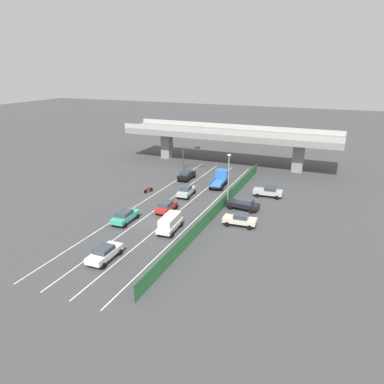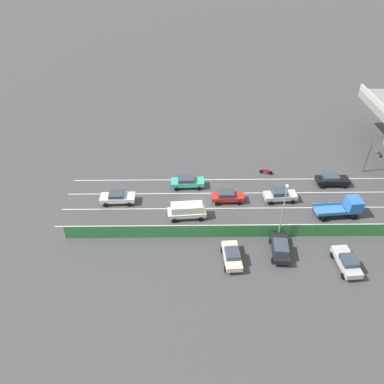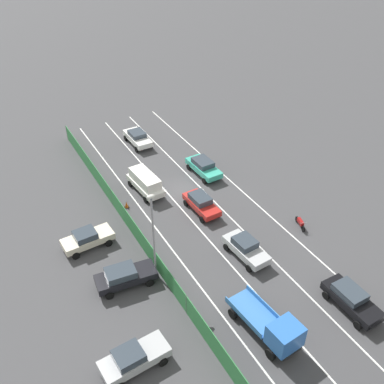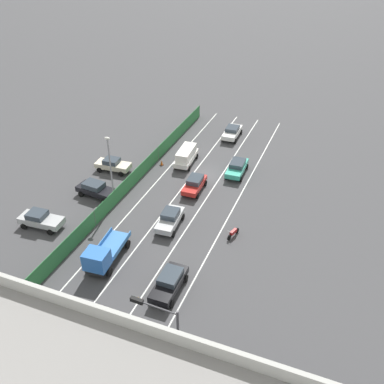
{
  "view_description": "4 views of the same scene",
  "coord_description": "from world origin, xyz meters",
  "px_view_note": "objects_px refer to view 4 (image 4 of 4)",
  "views": [
    {
      "loc": [
        22.3,
        -38.64,
        19.7
      ],
      "look_at": [
        2.34,
        8.07,
        1.97
      ],
      "focal_mm": 33.96,
      "sensor_mm": 36.0,
      "label": 1
    },
    {
      "loc": [
        40.17,
        -1.28,
        31.32
      ],
      "look_at": [
        -0.11,
        -0.81,
        1.4
      ],
      "focal_mm": 35.11,
      "sensor_mm": 36.0,
      "label": 2
    },
    {
      "loc": [
        16.95,
        32.09,
        25.67
      ],
      "look_at": [
        0.39,
        2.55,
        1.38
      ],
      "focal_mm": 41.1,
      "sensor_mm": 36.0,
      "label": 3
    },
    {
      "loc": [
        -14.91,
        42.78,
        27.07
      ],
      "look_at": [
        -0.93,
        7.49,
        2.19
      ],
      "focal_mm": 40.56,
      "sensor_mm": 36.0,
      "label": 4
    }
  ],
  "objects_px": {
    "car_van_white": "(186,155)",
    "parked_sedan_dark": "(96,189)",
    "parked_wagon_silver": "(40,219)",
    "parked_sedan_cream": "(113,164)",
    "car_taxi_teal": "(237,167)",
    "car_sedan_red": "(195,184)",
    "traffic_light": "(161,320)",
    "street_lamp": "(110,165)",
    "car_sedan_white": "(232,132)",
    "car_sedan_black": "(169,282)",
    "motorcycle": "(233,233)",
    "traffic_cone": "(162,163)",
    "car_sedan_silver": "(170,218)",
    "flatbed_truck_blue": "(102,256)"
  },
  "relations": [
    {
      "from": "parked_sedan_dark",
      "to": "traffic_cone",
      "type": "height_order",
      "value": "parked_sedan_dark"
    },
    {
      "from": "car_sedan_white",
      "to": "motorcycle",
      "type": "bearing_deg",
      "value": 107.49
    },
    {
      "from": "parked_sedan_dark",
      "to": "traffic_light",
      "type": "xyz_separation_m",
      "value": [
        -15.55,
        16.01,
        2.7
      ]
    },
    {
      "from": "car_taxi_teal",
      "to": "parked_sedan_cream",
      "type": "bearing_deg",
      "value": 19.06
    },
    {
      "from": "car_taxi_teal",
      "to": "car_sedan_red",
      "type": "height_order",
      "value": "car_taxi_teal"
    },
    {
      "from": "parked_wagon_silver",
      "to": "street_lamp",
      "type": "height_order",
      "value": "street_lamp"
    },
    {
      "from": "car_sedan_silver",
      "to": "parked_sedan_cream",
      "type": "height_order",
      "value": "car_sedan_silver"
    },
    {
      "from": "car_van_white",
      "to": "flatbed_truck_blue",
      "type": "height_order",
      "value": "flatbed_truck_blue"
    },
    {
      "from": "car_sedan_red",
      "to": "parked_sedan_dark",
      "type": "distance_m",
      "value": 11.06
    },
    {
      "from": "car_sedan_red",
      "to": "parked_sedan_cream",
      "type": "bearing_deg",
      "value": -2.23
    },
    {
      "from": "car_sedan_white",
      "to": "parked_sedan_dark",
      "type": "distance_m",
      "value": 22.1
    },
    {
      "from": "flatbed_truck_blue",
      "to": "parked_wagon_silver",
      "type": "relative_size",
      "value": 1.29
    },
    {
      "from": "parked_sedan_cream",
      "to": "street_lamp",
      "type": "relative_size",
      "value": 0.56
    },
    {
      "from": "car_sedan_white",
      "to": "street_lamp",
      "type": "bearing_deg",
      "value": 70.26
    },
    {
      "from": "car_van_white",
      "to": "traffic_cone",
      "type": "distance_m",
      "value": 3.22
    },
    {
      "from": "flatbed_truck_blue",
      "to": "motorcycle",
      "type": "distance_m",
      "value": 12.79
    },
    {
      "from": "motorcycle",
      "to": "traffic_cone",
      "type": "distance_m",
      "value": 16.24
    },
    {
      "from": "car_sedan_silver",
      "to": "car_sedan_red",
      "type": "height_order",
      "value": "car_sedan_silver"
    },
    {
      "from": "motorcycle",
      "to": "traffic_light",
      "type": "relative_size",
      "value": 0.38
    },
    {
      "from": "car_sedan_white",
      "to": "parked_sedan_cream",
      "type": "bearing_deg",
      "value": 52.82
    },
    {
      "from": "street_lamp",
      "to": "car_taxi_teal",
      "type": "bearing_deg",
      "value": -134.68
    },
    {
      "from": "parked_sedan_cream",
      "to": "flatbed_truck_blue",
      "type": "bearing_deg",
      "value": 117.32
    },
    {
      "from": "car_taxi_teal",
      "to": "car_sedan_black",
      "type": "bearing_deg",
      "value": 90.74
    },
    {
      "from": "car_sedan_black",
      "to": "traffic_light",
      "type": "distance_m",
      "value": 6.82
    },
    {
      "from": "car_sedan_silver",
      "to": "parked_sedan_cream",
      "type": "relative_size",
      "value": 1.02
    },
    {
      "from": "car_sedan_black",
      "to": "flatbed_truck_blue",
      "type": "relative_size",
      "value": 0.77
    },
    {
      "from": "traffic_light",
      "to": "car_van_white",
      "type": "bearing_deg",
      "value": -71.25
    },
    {
      "from": "car_sedan_black",
      "to": "flatbed_truck_blue",
      "type": "distance_m",
      "value": 6.73
    },
    {
      "from": "car_sedan_black",
      "to": "parked_sedan_cream",
      "type": "bearing_deg",
      "value": -47.08
    },
    {
      "from": "traffic_light",
      "to": "street_lamp",
      "type": "xyz_separation_m",
      "value": [
        13.08,
        -15.68,
        1.12
      ]
    },
    {
      "from": "car_van_white",
      "to": "motorcycle",
      "type": "xyz_separation_m",
      "value": [
        -9.84,
        11.84,
        -0.72
      ]
    },
    {
      "from": "car_van_white",
      "to": "car_sedan_black",
      "type": "distance_m",
      "value": 21.81
    },
    {
      "from": "flatbed_truck_blue",
      "to": "parked_sedan_cream",
      "type": "distance_m",
      "value": 17.17
    },
    {
      "from": "parked_sedan_cream",
      "to": "traffic_cone",
      "type": "height_order",
      "value": "parked_sedan_cream"
    },
    {
      "from": "car_sedan_red",
      "to": "car_sedan_white",
      "type": "bearing_deg",
      "value": -89.7
    },
    {
      "from": "car_sedan_black",
      "to": "car_van_white",
      "type": "bearing_deg",
      "value": -71.44
    },
    {
      "from": "car_sedan_white",
      "to": "car_taxi_teal",
      "type": "relative_size",
      "value": 0.98
    },
    {
      "from": "motorcycle",
      "to": "car_sedan_black",
      "type": "bearing_deg",
      "value": 71.82
    },
    {
      "from": "car_sedan_black",
      "to": "parked_sedan_dark",
      "type": "height_order",
      "value": "parked_sedan_dark"
    },
    {
      "from": "car_sedan_black",
      "to": "traffic_cone",
      "type": "height_order",
      "value": "car_sedan_black"
    },
    {
      "from": "car_van_white",
      "to": "parked_sedan_dark",
      "type": "relative_size",
      "value": 1.03
    },
    {
      "from": "car_sedan_black",
      "to": "car_taxi_teal",
      "type": "height_order",
      "value": "car_sedan_black"
    },
    {
      "from": "traffic_light",
      "to": "street_lamp",
      "type": "distance_m",
      "value": 20.45
    },
    {
      "from": "car_sedan_black",
      "to": "motorcycle",
      "type": "relative_size",
      "value": 2.42
    },
    {
      "from": "car_taxi_teal",
      "to": "traffic_cone",
      "type": "xyz_separation_m",
      "value": [
        9.38,
        1.49,
        -0.59
      ]
    },
    {
      "from": "car_van_white",
      "to": "parked_sedan_dark",
      "type": "xyz_separation_m",
      "value": [
        6.52,
        10.58,
        -0.25
      ]
    },
    {
      "from": "parked_wagon_silver",
      "to": "parked_sedan_cream",
      "type": "bearing_deg",
      "value": -94.91
    },
    {
      "from": "car_sedan_black",
      "to": "car_sedan_white",
      "type": "bearing_deg",
      "value": -82.85
    },
    {
      "from": "car_sedan_white",
      "to": "traffic_cone",
      "type": "distance_m",
      "value": 12.32
    },
    {
      "from": "car_sedan_black",
      "to": "car_sedan_silver",
      "type": "bearing_deg",
      "value": -66.34
    }
  ]
}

